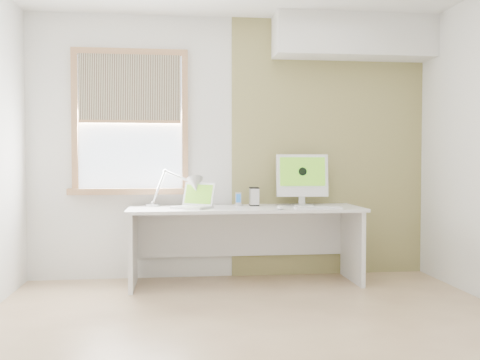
{
  "coord_description": "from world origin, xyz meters",
  "views": [
    {
      "loc": [
        -0.57,
        -3.7,
        1.18
      ],
      "look_at": [
        0.0,
        1.05,
        1.0
      ],
      "focal_mm": 40.66,
      "sensor_mm": 36.0,
      "label": 1
    }
  ],
  "objects": [
    {
      "name": "window",
      "position": [
        -1.0,
        1.71,
        1.54
      ],
      "size": [
        1.2,
        0.14,
        1.42
      ],
      "color": "#8F6745",
      "rests_on": "room"
    },
    {
      "name": "room",
      "position": [
        0.0,
        0.0,
        1.3
      ],
      "size": [
        4.04,
        3.54,
        2.64
      ],
      "color": "tan",
      "rests_on": "ground"
    },
    {
      "name": "imac",
      "position": [
        0.68,
        1.55,
        1.01
      ],
      "size": [
        0.51,
        0.18,
        0.5
      ],
      "color": "silver",
      "rests_on": "desk"
    },
    {
      "name": "desk_lamp",
      "position": [
        -0.45,
        1.47,
        0.92
      ],
      "size": [
        0.6,
        0.37,
        0.36
      ],
      "color": "silver",
      "rests_on": "desk"
    },
    {
      "name": "mouse",
      "position": [
        0.38,
        1.12,
        0.75
      ],
      "size": [
        0.09,
        0.13,
        0.03
      ],
      "primitive_type": "ellipsoid",
      "rotation": [
        0.0,
        0.0,
        -0.27
      ],
      "color": "white",
      "rests_on": "desk"
    },
    {
      "name": "soffit",
      "position": [
        1.2,
        1.57,
        2.4
      ],
      "size": [
        1.6,
        0.4,
        0.42
      ],
      "primitive_type": "cube",
      "color": "white",
      "rests_on": "room"
    },
    {
      "name": "phone_dock",
      "position": [
        0.04,
        1.52,
        0.77
      ],
      "size": [
        0.08,
        0.08,
        0.13
      ],
      "color": "silver",
      "rests_on": "desk"
    },
    {
      "name": "external_drive",
      "position": [
        0.2,
        1.53,
        0.82
      ],
      "size": [
        0.09,
        0.14,
        0.18
      ],
      "color": "silver",
      "rests_on": "desk"
    },
    {
      "name": "keyboard",
      "position": [
        0.73,
        1.15,
        0.74
      ],
      "size": [
        0.44,
        0.12,
        0.02
      ],
      "color": "white",
      "rests_on": "desk"
    },
    {
      "name": "laptop",
      "position": [
        -0.39,
        1.35,
        0.79
      ],
      "size": [
        0.43,
        0.41,
        0.24
      ],
      "color": "silver",
      "rests_on": "desk"
    },
    {
      "name": "desk",
      "position": [
        0.09,
        1.44,
        0.53
      ],
      "size": [
        2.2,
        0.7,
        0.73
      ],
      "color": "silver",
      "rests_on": "room"
    },
    {
      "name": "accent_wall",
      "position": [
        1.0,
        1.74,
        1.3
      ],
      "size": [
        2.0,
        0.02,
        2.6
      ],
      "primitive_type": "cube",
      "color": "#979356",
      "rests_on": "room"
    }
  ]
}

